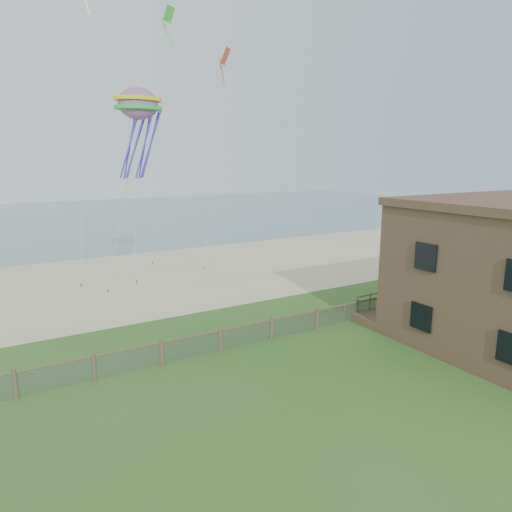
% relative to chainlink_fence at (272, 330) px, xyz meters
% --- Properties ---
extents(ground, '(160.00, 160.00, 0.00)m').
position_rel_chainlink_fence_xyz_m(ground, '(0.00, -6.00, -0.55)').
color(ground, '#2A5B1F').
rests_on(ground, ground).
extents(sand_beach, '(72.00, 20.00, 0.02)m').
position_rel_chainlink_fence_xyz_m(sand_beach, '(0.00, 16.00, -0.55)').
color(sand_beach, tan).
rests_on(sand_beach, ground).
extents(ocean, '(160.00, 68.00, 0.02)m').
position_rel_chainlink_fence_xyz_m(ocean, '(0.00, 60.00, -0.55)').
color(ocean, slate).
rests_on(ocean, ground).
extents(chainlink_fence, '(36.20, 0.20, 1.25)m').
position_rel_chainlink_fence_xyz_m(chainlink_fence, '(0.00, 0.00, 0.00)').
color(chainlink_fence, '#483A28').
rests_on(chainlink_fence, ground).
extents(motel_deck, '(15.00, 2.00, 0.50)m').
position_rel_chainlink_fence_xyz_m(motel_deck, '(13.00, -1.00, -0.30)').
color(motel_deck, brown).
rests_on(motel_deck, ground).
extents(picnic_table, '(2.48, 2.19, 0.87)m').
position_rel_chainlink_fence_xyz_m(picnic_table, '(8.58, -1.00, -0.12)').
color(picnic_table, brown).
rests_on(picnic_table, ground).
extents(octopus_kite, '(3.34, 2.63, 6.20)m').
position_rel_chainlink_fence_xyz_m(octopus_kite, '(-3.40, 10.35, 10.60)').
color(octopus_kite, orange).
extents(kite_red, '(1.90, 1.90, 2.17)m').
position_rel_chainlink_fence_xyz_m(kite_red, '(3.72, 12.27, 15.64)').
color(kite_red, '#DB4726').
extents(kite_green, '(1.86, 2.03, 2.52)m').
position_rel_chainlink_fence_xyz_m(kite_green, '(1.19, 16.64, 18.94)').
color(kite_green, green).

